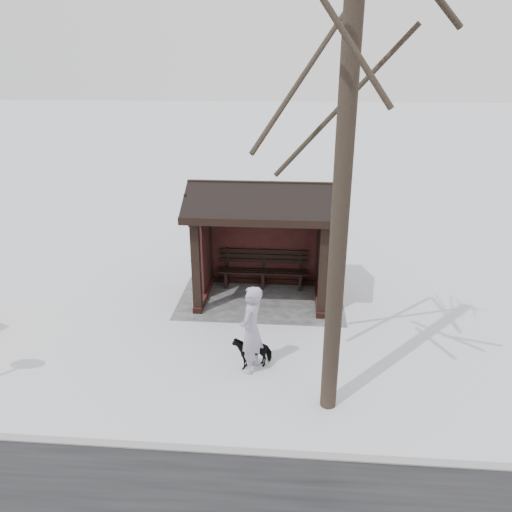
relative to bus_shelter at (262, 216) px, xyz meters
The scene contains 7 objects.
ground 2.17m from the bus_shelter, 90.00° to the left, with size 120.00×120.00×0.00m, color silver.
kerb 6.05m from the bus_shelter, 90.00° to the left, with size 120.00×0.15×0.06m, color gray.
trampled_patch 2.16m from the bus_shelter, 90.00° to the right, with size 4.20×3.20×0.02m, color gray.
bus_shelter is the anchor object (origin of this frame).
tree_near 6.10m from the bus_shelter, 108.99° to the left, with size 3.42×3.42×9.03m.
pedestrian 3.61m from the bus_shelter, 90.36° to the left, with size 0.67×0.44×1.83m, color #9F96B0.
dog 3.70m from the bus_shelter, 90.59° to the left, with size 0.35×0.77×0.65m, color black.
Camera 1 is at (-0.80, 11.65, 5.87)m, focal length 35.00 mm.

